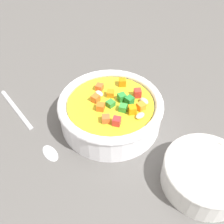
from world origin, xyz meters
TOP-DOWN VIEW (x-y plane):
  - ground_plane at (0.00, 0.00)cm, footprint 140.00×140.00cm
  - soup_bowl_main at (0.00, 0.03)cm, footprint 18.73×18.73cm
  - spoon at (0.90, -15.19)cm, footprint 18.24×14.78cm
  - side_bowl_small at (12.82, 13.94)cm, footprint 12.66×12.66cm

SIDE VIEW (x-z plane):
  - ground_plane at x=0.00cm, z-range -2.00..0.00cm
  - spoon at x=0.90cm, z-range -0.01..0.86cm
  - side_bowl_small at x=12.82cm, z-range 0.08..4.63cm
  - soup_bowl_main at x=0.00cm, z-range -0.12..6.15cm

